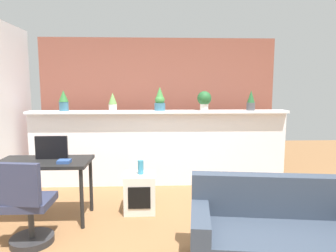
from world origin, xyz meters
name	(u,v)px	position (x,y,z in m)	size (l,w,h in m)	color
ground_plane	(162,247)	(0.00, 0.00, 0.00)	(12.00, 12.00, 0.00)	brown
divider_wall	(159,149)	(0.00, 2.00, 0.61)	(4.20, 0.16, 1.21)	white
plant_shelf	(159,112)	(0.00, 1.96, 1.23)	(4.20, 0.30, 0.04)	white
brick_wall_behind	(158,108)	(0.00, 2.60, 1.25)	(4.20, 0.10, 2.50)	brown
potted_plant_0	(64,100)	(-1.51, 1.93, 1.42)	(0.15, 0.15, 0.33)	#386B84
potted_plant_1	(113,102)	(-0.74, 1.95, 1.40)	(0.13, 0.13, 0.29)	silver
potted_plant_2	(160,100)	(0.01, 1.96, 1.42)	(0.18, 0.18, 0.39)	#386B84
potted_plant_3	(204,100)	(0.74, 1.95, 1.43)	(0.23, 0.23, 0.31)	silver
potted_plant_4	(251,101)	(1.50, 1.93, 1.41)	(0.14, 0.14, 0.33)	#4C4C51
desk	(44,167)	(-1.41, 0.71, 0.67)	(1.10, 0.60, 0.75)	black
tv_monitor	(52,148)	(-1.34, 0.79, 0.89)	(0.39, 0.04, 0.29)	black
office_chair	(27,210)	(-1.37, 0.09, 0.39)	(0.47, 0.47, 0.91)	#262628
side_cube_shelf	(140,192)	(-0.27, 0.92, 0.25)	(0.40, 0.41, 0.50)	silver
vase_on_shelf	(141,167)	(-0.26, 0.93, 0.59)	(0.08, 0.08, 0.18)	teal
book_on_desk	(64,161)	(-1.13, 0.58, 0.77)	(0.14, 0.13, 0.04)	#2D4C8C
couch	(279,240)	(1.03, -0.42, 0.28)	(1.65, 0.96, 0.80)	#333D4C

